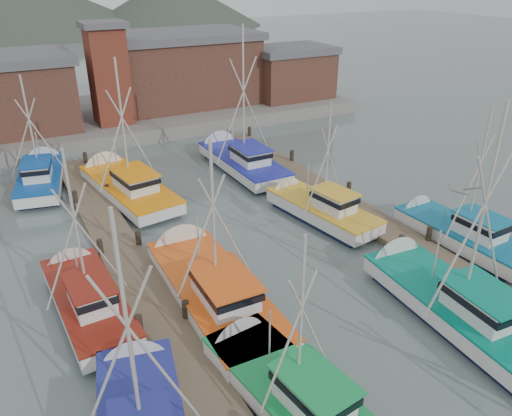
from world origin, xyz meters
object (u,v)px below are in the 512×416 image
lookout_tower (108,73)px  boat_12 (125,186)px  boat_4 (285,388)px  boat_8 (209,286)px

lookout_tower → boat_12: (-2.69, -13.49, -4.87)m
lookout_tower → boat_12: size_ratio=0.81×
boat_4 → boat_12: 20.11m
boat_4 → boat_12: size_ratio=0.83×
lookout_tower → boat_12: 14.59m
lookout_tower → boat_8: 27.29m
lookout_tower → boat_4: (-2.50, -33.60, -4.87)m
boat_4 → boat_12: (-0.19, 20.11, 0.01)m
lookout_tower → boat_4: lookout_tower is taller
boat_12 → boat_8: bearing=-97.2°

